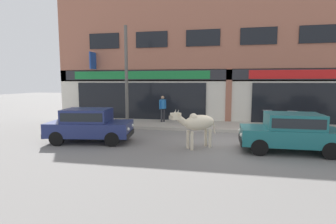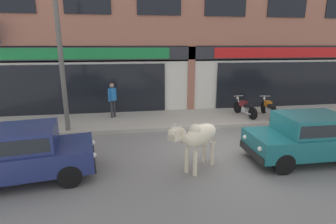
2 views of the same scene
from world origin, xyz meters
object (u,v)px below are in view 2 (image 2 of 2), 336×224
utility_pole (61,60)px  motorcycle_0 (245,108)px  motorcycle_1 (269,108)px  cow (199,137)px  car_1 (308,135)px  pedestrian (112,97)px  car_2 (20,152)px

utility_pole → motorcycle_0: bearing=6.6°
motorcycle_1 → utility_pole: bearing=-175.6°
motorcycle_0 → utility_pole: utility_pole is taller
cow → car_1: 3.47m
car_1 → pedestrian: (-6.07, 5.31, 0.33)m
motorcycle_0 → utility_pole: bearing=-173.4°
cow → motorcycle_1: size_ratio=0.98×
cow → car_2: cow is taller
cow → pedestrian: 6.01m
pedestrian → motorcycle_1: bearing=-7.4°
car_2 → cow: bearing=-1.4°
motorcycle_1 → pedestrian: size_ratio=1.13×
utility_pole → cow: bearing=-41.3°
utility_pole → car_1: bearing=-25.3°
car_1 → motorcycle_1: 4.53m
car_2 → motorcycle_1: bearing=25.0°
cow → motorcycle_0: size_ratio=0.98×
car_2 → pedestrian: size_ratio=2.35×
car_1 → pedestrian: bearing=138.8°
car_1 → motorcycle_0: size_ratio=2.01×
car_2 → motorcycle_0: 9.43m
pedestrian → motorcycle_0: bearing=-6.6°
motorcycle_1 → utility_pole: (-8.95, -0.69, 2.37)m
car_2 → motorcycle_1: car_2 is taller
motorcycle_1 → utility_pole: utility_pole is taller
cow → pedestrian: bearing=115.6°
motorcycle_0 → pedestrian: bearing=173.4°
car_2 → motorcycle_0: car_2 is taller
cow → utility_pole: bearing=138.7°
car_2 → utility_pole: bearing=84.1°
motorcycle_1 → utility_pole: 9.28m
car_1 → motorcycle_0: car_1 is taller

